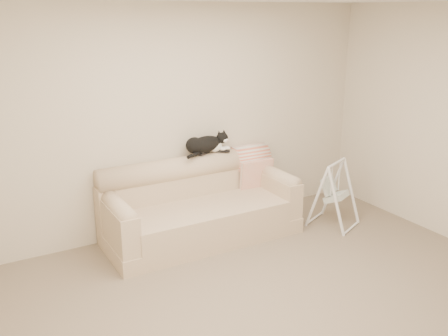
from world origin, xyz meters
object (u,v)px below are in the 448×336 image
sofa (199,207)px  tuxedo_cat (206,144)px  baby_swing (334,193)px  remote_a (204,153)px  remote_b (223,151)px

sofa → tuxedo_cat: tuxedo_cat is taller
tuxedo_cat → baby_swing: tuxedo_cat is taller
sofa → remote_a: bearing=50.6°
remote_a → remote_b: remote_a is taller
remote_b → tuxedo_cat: bearing=174.2°
sofa → baby_swing: sofa is taller
sofa → baby_swing: bearing=-18.6°
baby_swing → tuxedo_cat: bearing=150.3°
remote_b → baby_swing: size_ratio=0.21×
tuxedo_cat → baby_swing: (1.33, -0.76, -0.61)m
tuxedo_cat → remote_b: bearing=-5.8°
remote_a → baby_swing: size_ratio=0.22×
sofa → tuxedo_cat: (0.22, 0.24, 0.66)m
remote_a → remote_b: 0.24m
tuxedo_cat → baby_swing: 1.65m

